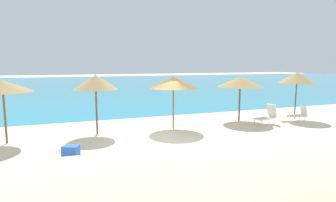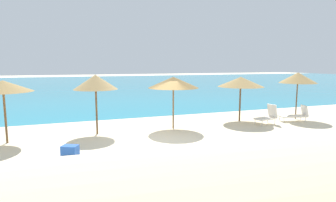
{
  "view_description": "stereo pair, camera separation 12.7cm",
  "coord_description": "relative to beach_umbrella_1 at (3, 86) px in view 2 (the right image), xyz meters",
  "views": [
    {
      "loc": [
        -3.97,
        -11.51,
        3.34
      ],
      "look_at": [
        0.91,
        1.61,
        1.46
      ],
      "focal_mm": 29.47,
      "sensor_mm": 36.0,
      "label": 1
    },
    {
      "loc": [
        -3.85,
        -11.55,
        3.34
      ],
      "look_at": [
        0.91,
        1.61,
        1.46
      ],
      "focal_mm": 29.47,
      "sensor_mm": 36.0,
      "label": 2
    }
  ],
  "objects": [
    {
      "name": "cooler_box",
      "position": [
        2.52,
        -2.73,
        -2.22
      ],
      "size": [
        0.68,
        0.6,
        0.4
      ],
      "primitive_type": "cube",
      "rotation": [
        0.0,
        0.0,
        2.64
      ],
      "color": "blue",
      "rests_on": "ground_plane"
    },
    {
      "name": "beach_umbrella_3",
      "position": [
        7.62,
        0.07,
        -0.01
      ],
      "size": [
        2.61,
        2.61,
        2.7
      ],
      "color": "brown",
      "rests_on": "ground_plane"
    },
    {
      "name": "beach_umbrella_5",
      "position": [
        15.6,
        -0.11,
        0.1
      ],
      "size": [
        2.18,
        2.18,
        2.84
      ],
      "color": "brown",
      "rests_on": "ground_plane"
    },
    {
      "name": "beach_umbrella_1",
      "position": [
        0.0,
        0.0,
        0.0
      ],
      "size": [
        2.36,
        2.36,
        2.67
      ],
      "color": "brown",
      "rests_on": "ground_plane"
    },
    {
      "name": "beach_umbrella_2",
      "position": [
        3.78,
        0.29,
        0.07
      ],
      "size": [
        2.07,
        2.07,
        2.85
      ],
      "color": "brown",
      "rests_on": "ground_plane"
    },
    {
      "name": "lounge_chair_1",
      "position": [
        15.05,
        -0.66,
        -2.03
      ],
      "size": [
        1.68,
        0.99,
        0.94
      ],
      "rotation": [
        0.0,
        0.0,
        1.31
      ],
      "color": "white",
      "rests_on": "ground_plane"
    },
    {
      "name": "sea_water",
      "position": [
        6.42,
        34.08,
        -2.42
      ],
      "size": [
        160.0,
        61.19,
        0.01
      ],
      "primitive_type": "cube",
      "color": "teal",
      "rests_on": "ground_plane"
    },
    {
      "name": "ground_plane",
      "position": [
        6.42,
        -1.53,
        -2.42
      ],
      "size": [
        160.0,
        160.0,
        0.0
      ],
      "primitive_type": "plane",
      "color": "beige"
    },
    {
      "name": "beach_umbrella_4",
      "position": [
        12.0,
        0.54,
        -0.11
      ],
      "size": [
        2.65,
        2.65,
        2.61
      ],
      "color": "brown",
      "rests_on": "ground_plane"
    },
    {
      "name": "lounge_chair_0",
      "position": [
        12.91,
        -0.8,
        -1.94
      ],
      "size": [
        1.36,
        0.8,
        1.11
      ],
      "rotation": [
        0.0,
        0.0,
        1.74
      ],
      "color": "white",
      "rests_on": "ground_plane"
    }
  ]
}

